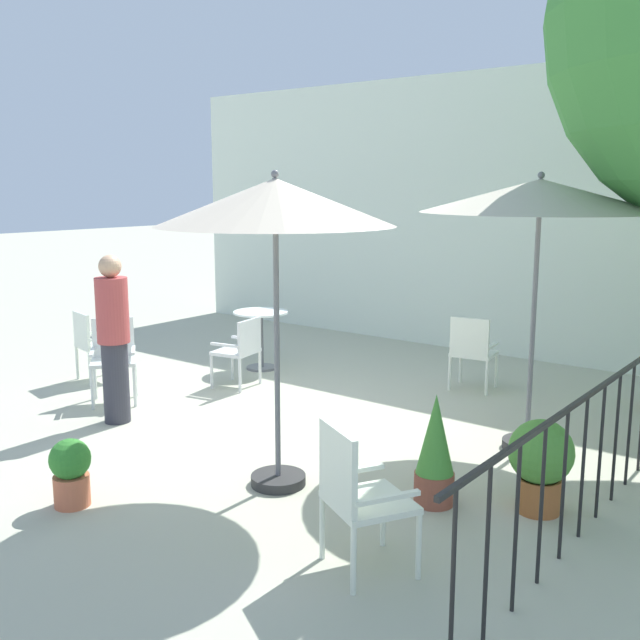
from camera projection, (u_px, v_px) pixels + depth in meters
name	position (u px, v px, depth m)	size (l,w,h in m)	color
ground_plane	(290.00, 419.00, 7.49)	(60.00, 60.00, 0.00)	#B4B59C
villa_facade	(477.00, 214.00, 10.36)	(10.39, 0.30, 3.91)	white
terrace_railing	(618.00, 414.00, 5.43)	(0.03, 5.58, 1.01)	black
patio_umbrella_0	(275.00, 207.00, 5.45)	(1.82, 1.82, 2.48)	#2D2D2D
patio_umbrella_1	(540.00, 199.00, 6.24)	(2.06, 2.06, 2.48)	#2D2D2D
cafe_table_0	(261.00, 329.00, 9.44)	(0.71, 0.71, 0.76)	white
patio_chair_0	(113.00, 354.00, 8.02)	(0.64, 0.64, 0.92)	silver
patio_chair_1	(472.00, 348.00, 8.44)	(0.53, 0.49, 0.88)	white
patio_chair_2	(241.00, 347.00, 8.59)	(0.51, 0.55, 0.82)	silver
patio_chair_3	(357.00, 490.00, 4.44)	(0.66, 0.65, 0.94)	silver
patio_chair_4	(93.00, 341.00, 8.86)	(0.54, 0.56, 0.86)	white
potted_plant_0	(71.00, 471.00, 5.42)	(0.31, 0.31, 0.52)	#CA6948
potted_plant_2	(435.00, 451.00, 5.42)	(0.30, 0.30, 0.86)	brown
potted_plant_3	(540.00, 460.00, 5.29)	(0.48, 0.47, 0.70)	#A15B2D
standing_person	(114.00, 337.00, 7.25)	(0.43, 0.43, 1.70)	#33333D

